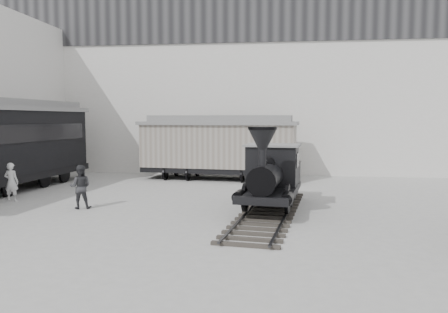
# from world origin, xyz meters

# --- Properties ---
(ground) EXTENTS (90.00, 90.00, 0.00)m
(ground) POSITION_xyz_m (0.00, 0.00, 0.00)
(ground) COLOR #9E9E9B
(north_wall) EXTENTS (34.00, 2.51, 11.00)m
(north_wall) POSITION_xyz_m (0.00, 14.98, 5.55)
(north_wall) COLOR silver
(north_wall) RESTS_ON ground
(locomotive) EXTENTS (3.00, 8.96, 3.10)m
(locomotive) POSITION_xyz_m (2.28, 3.50, 1.15)
(locomotive) COLOR #37322B
(locomotive) RESTS_ON ground
(boxcar) EXTENTS (9.09, 3.63, 3.63)m
(boxcar) POSITION_xyz_m (-0.81, 11.61, 1.90)
(boxcar) COLOR black
(boxcar) RESTS_ON ground
(visitor_a) EXTENTS (0.60, 0.40, 1.63)m
(visitor_a) POSITION_xyz_m (-8.51, 4.00, 0.81)
(visitor_a) COLOR silver
(visitor_a) RESTS_ON ground
(visitor_b) EXTENTS (0.95, 0.82, 1.68)m
(visitor_b) POSITION_xyz_m (-4.99, 2.95, 0.84)
(visitor_b) COLOR #2F3033
(visitor_b) RESTS_ON ground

